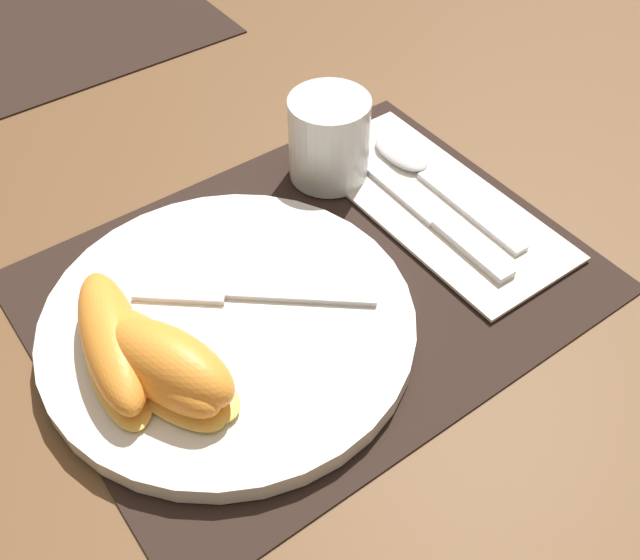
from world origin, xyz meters
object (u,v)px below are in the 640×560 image
(spoon, at_px, (419,167))
(citrus_wedge_0, at_px, (113,343))
(citrus_wedge_1, at_px, (153,361))
(citrus_wedge_2, at_px, (170,366))
(knife, at_px, (427,211))
(fork, at_px, (236,291))
(juice_glass, at_px, (329,143))
(plate, at_px, (228,325))

(spoon, xyz_separation_m, citrus_wedge_0, (-0.32, -0.04, 0.03))
(citrus_wedge_1, height_order, citrus_wedge_2, citrus_wedge_2)
(knife, relative_size, citrus_wedge_2, 1.74)
(knife, distance_m, fork, 0.19)
(juice_glass, height_order, citrus_wedge_1, juice_glass)
(plate, distance_m, citrus_wedge_1, 0.07)
(plate, bearing_deg, citrus_wedge_0, 169.73)
(plate, bearing_deg, citrus_wedge_2, -154.55)
(juice_glass, relative_size, citrus_wedge_0, 0.55)
(citrus_wedge_1, relative_size, citrus_wedge_2, 1.17)
(plate, height_order, fork, fork)
(knife, xyz_separation_m, spoon, (0.03, 0.05, 0.00))
(plate, distance_m, juice_glass, 0.20)
(knife, distance_m, citrus_wedge_1, 0.27)
(citrus_wedge_1, bearing_deg, plate, 13.56)
(fork, xyz_separation_m, citrus_wedge_1, (-0.08, -0.03, 0.01))
(plate, height_order, citrus_wedge_0, citrus_wedge_0)
(spoon, bearing_deg, plate, -166.56)
(spoon, relative_size, fork, 1.23)
(juice_glass, bearing_deg, citrus_wedge_0, -160.13)
(plate, xyz_separation_m, citrus_wedge_0, (-0.08, 0.01, 0.02))
(juice_glass, bearing_deg, citrus_wedge_2, -149.86)
(knife, height_order, fork, fork)
(fork, relative_size, citrus_wedge_1, 1.10)
(knife, distance_m, citrus_wedge_0, 0.29)
(citrus_wedge_0, bearing_deg, plate, -10.27)
(juice_glass, distance_m, fork, 0.18)
(plate, distance_m, fork, 0.03)
(plate, xyz_separation_m, citrus_wedge_2, (-0.06, -0.03, 0.03))
(citrus_wedge_1, distance_m, citrus_wedge_2, 0.01)
(knife, bearing_deg, fork, 177.58)
(knife, height_order, spoon, spoon)
(citrus_wedge_0, xyz_separation_m, citrus_wedge_1, (0.01, -0.03, 0.00))
(spoon, bearing_deg, juice_glass, 143.19)
(spoon, relative_size, citrus_wedge_2, 1.59)
(juice_glass, xyz_separation_m, spoon, (0.07, -0.05, -0.03))
(juice_glass, distance_m, citrus_wedge_1, 0.27)
(spoon, bearing_deg, citrus_wedge_1, -166.54)
(citrus_wedge_2, bearing_deg, spoon, 16.00)
(plate, relative_size, knife, 1.35)
(juice_glass, xyz_separation_m, knife, (0.03, -0.10, -0.03))
(juice_glass, bearing_deg, spoon, -36.81)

